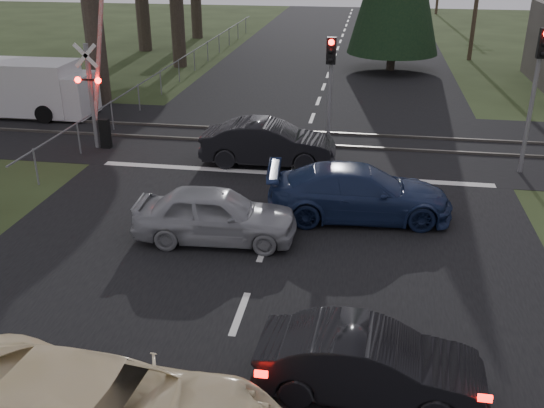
% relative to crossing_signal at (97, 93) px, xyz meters
% --- Properties ---
extents(ground, '(120.00, 120.00, 0.00)m').
position_rel_crossing_signal_xyz_m(ground, '(7.27, -9.79, -2.06)').
color(ground, '#273217').
rests_on(ground, ground).
extents(road, '(14.00, 100.00, 0.01)m').
position_rel_crossing_signal_xyz_m(road, '(7.27, 0.21, -2.05)').
color(road, black).
rests_on(road, ground).
extents(rail_corridor, '(120.00, 8.00, 0.01)m').
position_rel_crossing_signal_xyz_m(rail_corridor, '(7.27, 2.21, -2.05)').
color(rail_corridor, black).
rests_on(rail_corridor, ground).
extents(stop_line, '(13.00, 0.35, 0.00)m').
position_rel_crossing_signal_xyz_m(stop_line, '(7.27, -1.59, -2.05)').
color(stop_line, silver).
rests_on(stop_line, ground).
extents(rail_near, '(120.00, 0.12, 0.10)m').
position_rel_crossing_signal_xyz_m(rail_near, '(7.27, 1.41, -2.01)').
color(rail_near, '#59544C').
rests_on(rail_near, ground).
extents(rail_far, '(120.00, 0.12, 0.10)m').
position_rel_crossing_signal_xyz_m(rail_far, '(7.27, 3.01, -2.01)').
color(rail_far, '#59544C').
rests_on(rail_far, ground).
extents(crossing_signal, '(1.62, 0.38, 6.96)m').
position_rel_crossing_signal_xyz_m(crossing_signal, '(0.00, 0.00, 0.00)').
color(crossing_signal, slate).
rests_on(crossing_signal, ground).
extents(traffic_signal_right, '(0.68, 0.48, 4.70)m').
position_rel_crossing_signal_xyz_m(traffic_signal_right, '(14.82, -0.31, 1.26)').
color(traffic_signal_right, slate).
rests_on(traffic_signal_right, ground).
extents(traffic_signal_center, '(0.32, 0.48, 4.10)m').
position_rel_crossing_signal_xyz_m(traffic_signal_center, '(8.27, 0.89, 0.75)').
color(traffic_signal_center, slate).
rests_on(traffic_signal_center, ground).
extents(fence_left, '(0.10, 36.00, 1.20)m').
position_rel_crossing_signal_xyz_m(fence_left, '(-0.53, 12.71, -2.06)').
color(fence_left, slate).
rests_on(fence_left, ground).
extents(dark_hatchback, '(3.91, 1.53, 1.27)m').
position_rel_crossing_signal_xyz_m(dark_hatchback, '(9.96, -11.79, -1.42)').
color(dark_hatchback, black).
rests_on(dark_hatchback, ground).
extents(silver_car, '(4.25, 1.91, 1.42)m').
position_rel_crossing_signal_xyz_m(silver_car, '(5.97, -6.56, -1.35)').
color(silver_car, gray).
rests_on(silver_car, ground).
extents(blue_sedan, '(5.26, 2.57, 1.47)m').
position_rel_crossing_signal_xyz_m(blue_sedan, '(9.55, -4.57, -1.32)').
color(blue_sedan, '#182549').
rests_on(blue_sedan, ground).
extents(dark_car_far, '(4.60, 1.70, 1.50)m').
position_rel_crossing_signal_xyz_m(dark_car_far, '(6.37, -0.74, -1.31)').
color(dark_car_far, black).
rests_on(dark_car_far, ground).
extents(white_van, '(6.05, 2.41, 2.35)m').
position_rel_crossing_signal_xyz_m(white_van, '(-5.04, 3.72, -0.87)').
color(white_van, silver).
rests_on(white_van, ground).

